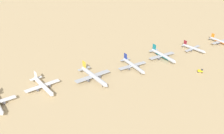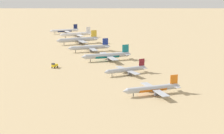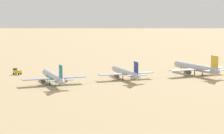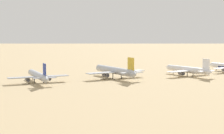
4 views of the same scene
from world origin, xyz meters
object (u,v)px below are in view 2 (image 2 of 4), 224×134
(parked_jet_0, at_px, (65,31))
(parked_jet_2, at_px, (79,40))
(service_truck, at_px, (55,65))
(parked_jet_6, at_px, (153,89))
(parked_jet_4, at_px, (107,56))
(parked_jet_3, at_px, (90,47))
(parked_jet_5, at_px, (127,70))
(parked_jet_1, at_px, (76,34))

(parked_jet_0, height_order, parked_jet_2, parked_jet_2)
(parked_jet_2, xyz_separation_m, service_truck, (42.39, 105.17, -2.62))
(parked_jet_0, distance_m, service_truck, 200.34)
(parked_jet_0, xyz_separation_m, service_truck, (44.12, 195.41, -1.79))
(parked_jet_2, xyz_separation_m, parked_jet_6, (-0.37, 189.05, -1.22))
(parked_jet_0, relative_size, parked_jet_2, 0.83)
(parked_jet_6, bearing_deg, parked_jet_2, -89.89)
(parked_jet_0, relative_size, parked_jet_4, 0.92)
(parked_jet_2, distance_m, parked_jet_3, 47.87)
(parked_jet_5, bearing_deg, parked_jet_4, -91.35)
(service_truck, bearing_deg, parked_jet_6, 117.01)
(parked_jet_4, distance_m, service_truck, 47.81)
(parked_jet_0, height_order, service_truck, parked_jet_0)
(parked_jet_2, distance_m, service_truck, 113.42)
(parked_jet_6, height_order, service_truck, parked_jet_6)
(parked_jet_0, relative_size, parked_jet_6, 1.12)
(parked_jet_2, bearing_deg, parked_jet_6, 90.11)
(parked_jet_1, xyz_separation_m, service_truck, (50.68, 153.73, -1.98))
(parked_jet_5, xyz_separation_m, service_truck, (44.80, -35.58, -1.27))
(parked_jet_0, distance_m, parked_jet_6, 279.30)
(parked_jet_3, bearing_deg, parked_jet_6, 90.07)
(parked_jet_0, distance_m, parked_jet_2, 90.26)
(parked_jet_0, bearing_deg, parked_jet_6, 89.72)
(parked_jet_3, distance_m, parked_jet_4, 44.38)
(parked_jet_5, bearing_deg, parked_jet_3, -88.64)
(parked_jet_0, distance_m, parked_jet_4, 182.37)
(parked_jet_1, bearing_deg, service_truck, 71.75)
(parked_jet_0, height_order, parked_jet_1, parked_jet_1)
(parked_jet_3, relative_size, parked_jet_5, 1.22)
(parked_jet_1, bearing_deg, parked_jet_0, -81.05)
(parked_jet_4, bearing_deg, parked_jet_6, 88.12)
(parked_jet_1, bearing_deg, parked_jet_3, 85.20)
(parked_jet_4, height_order, parked_jet_5, parked_jet_4)
(parked_jet_1, relative_size, parked_jet_6, 1.17)
(parked_jet_5, bearing_deg, service_truck, -38.46)
(parked_jet_2, relative_size, service_truck, 8.79)
(parked_jet_6, bearing_deg, parked_jet_1, -91.91)
(parked_jet_0, relative_size, service_truck, 7.32)
(parked_jet_3, bearing_deg, parked_jet_5, 91.36)
(parked_jet_1, relative_size, parked_jet_3, 1.01)
(parked_jet_4, bearing_deg, service_truck, 15.86)
(parked_jet_0, xyz_separation_m, parked_jet_5, (-0.68, 230.99, -0.52))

